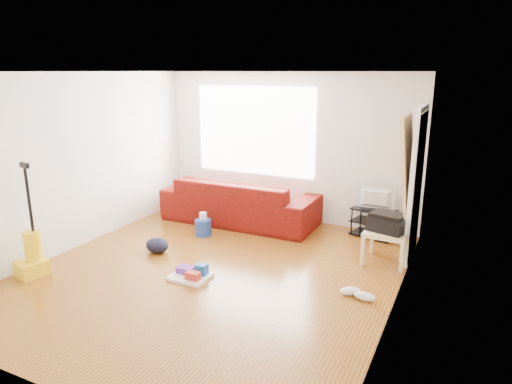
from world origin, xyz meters
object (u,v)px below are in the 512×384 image
at_px(cleaning_tray, 192,274).
at_px(backpack, 157,252).
at_px(side_table, 387,236).
at_px(vacuum, 32,255).
at_px(tv_stand, 373,222).
at_px(sofa, 240,222).
at_px(bucket, 203,235).

xyz_separation_m(cleaning_tray, backpack, (-0.92, 0.50, -0.05)).
bearing_deg(side_table, vacuum, -149.50).
relative_size(cleaning_tray, backpack, 1.32).
bearing_deg(tv_stand, side_table, -54.92).
xyz_separation_m(tv_stand, side_table, (0.37, -0.94, 0.15)).
xyz_separation_m(side_table, cleaning_tray, (-2.09, -1.54, -0.33)).
xyz_separation_m(side_table, backpack, (-3.00, -1.04, -0.38)).
relative_size(sofa, tv_stand, 3.64).
bearing_deg(vacuum, sofa, 78.97).
height_order(tv_stand, side_table, side_table).
xyz_separation_m(side_table, bucket, (-2.78, -0.16, -0.38)).
height_order(side_table, vacuum, vacuum).
distance_m(cleaning_tray, vacuum, 2.03).
height_order(cleaning_tray, backpack, cleaning_tray).
bearing_deg(side_table, tv_stand, 111.32).
bearing_deg(vacuum, cleaning_tray, 36.60).
bearing_deg(bucket, sofa, 75.19).
relative_size(cleaning_tray, vacuum, 0.34).
bearing_deg(backpack, vacuum, -106.04).
distance_m(side_table, vacuum, 4.59).
distance_m(tv_stand, cleaning_tray, 3.03).
distance_m(cleaning_tray, backpack, 1.05).
bearing_deg(vacuum, backpack, 67.42).
relative_size(tv_stand, backpack, 1.95).
bearing_deg(cleaning_tray, backpack, 151.31).
distance_m(sofa, bucket, 0.86).
bearing_deg(tv_stand, sofa, -159.23).
relative_size(bucket, vacuum, 0.18).
relative_size(sofa, side_table, 4.56).
height_order(bucket, backpack, bucket).
relative_size(side_table, cleaning_tray, 1.18).
height_order(bucket, vacuum, vacuum).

